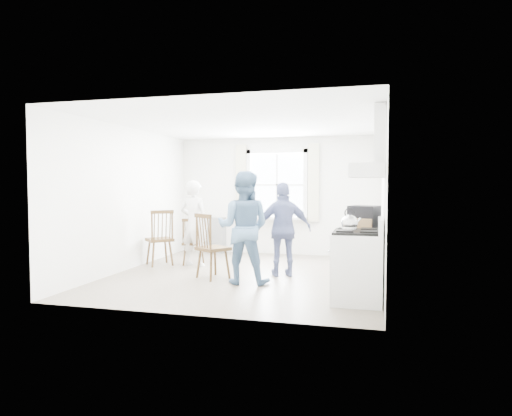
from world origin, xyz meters
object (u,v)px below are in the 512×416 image
Objects in this scene: gas_stove at (357,266)px; windsor_chair_a at (192,236)px; person_mid at (244,228)px; person_right at (284,229)px; person_left at (194,223)px; windsor_chair_c at (161,232)px; windsor_chair_b at (207,239)px; low_cabinet at (364,260)px; stereo_stack at (364,218)px.

windsor_chair_a is at bearing 147.87° from gas_stove.
person_mid is 0.88m from person_right.
gas_stove is at bearing 158.37° from person_left.
windsor_chair_c is 0.61× the size of person_mid.
person_mid is (0.66, -0.14, 0.22)m from windsor_chair_b.
windsor_chair_b is 0.67× the size of person_left.
low_cabinet is 0.83× the size of windsor_chair_c.
low_cabinet is 0.98× the size of windsor_chair_a.
windsor_chair_b is 1.30m from person_left.
stereo_stack reaches higher than gas_stove.
person_right reaches higher than windsor_chair_b.
low_cabinet is 3.46m from person_left.
person_mid reaches higher than low_cabinet.
windsor_chair_b is at bearing -14.36° from person_mid.
stereo_stack is at bearing -21.99° from windsor_chair_a.
gas_stove is 1.03× the size of windsor_chair_c.
stereo_stack is at bearing -122.09° from low_cabinet.
person_mid is (-1.85, 0.02, 0.43)m from low_cabinet.
gas_stove is 3.71m from person_left.
gas_stove is at bearing -25.51° from windsor_chair_c.
windsor_chair_b is at bearing 160.71° from gas_stove.
stereo_stack is 0.44× the size of windsor_chair_b.
stereo_stack is 0.27× the size of person_mid.
person_right is (1.17, 0.58, 0.13)m from windsor_chair_b.
person_mid is 1.11× the size of person_right.
windsor_chair_c reaches higher than low_cabinet.
windsor_chair_a is (-3.24, 1.31, -0.52)m from stereo_stack.
windsor_chair_b is at bearing 132.20° from person_left.
gas_stove is at bearing 111.94° from person_right.
gas_stove is 0.63× the size of person_mid.
person_left is (-0.68, 1.10, 0.15)m from windsor_chair_b.
low_cabinet is 2.53m from windsor_chair_b.
person_left is 1.03× the size of person_right.
low_cabinet is 0.56× the size of person_right.
windsor_chair_c is (-3.79, 1.09, -0.42)m from stereo_stack.
person_left is at bearing 158.55° from low_cabinet.
windsor_chair_c is (-3.80, 1.08, 0.21)m from low_cabinet.
person_right is at bearing 150.94° from stereo_stack.
gas_stove is at bearing -95.68° from low_cabinet.
person_right is (-1.34, 0.75, -0.28)m from stereo_stack.
person_left is at bearing 158.33° from stereo_stack.
stereo_stack is 1.56m from person_right.
stereo_stack is 0.30× the size of person_right.
person_left is (-3.19, 1.27, -0.26)m from stereo_stack.
person_right is at bearing -16.52° from windsor_chair_a.
stereo_stack is 3.44m from person_left.
windsor_chair_b is 0.71m from person_mid.
windsor_chair_c is at bearing 144.27° from windsor_chair_b.
person_mid reaches higher than stereo_stack.
windsor_chair_c is 0.65m from person_left.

